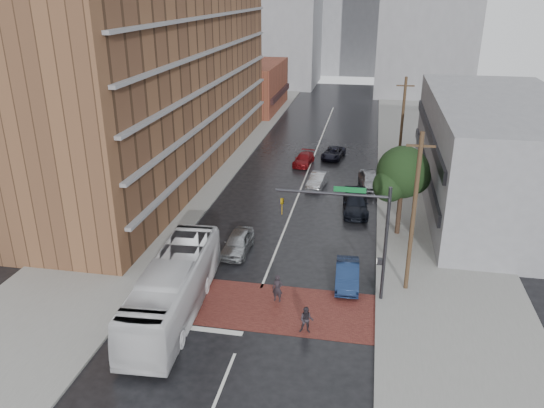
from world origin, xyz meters
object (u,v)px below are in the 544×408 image
Objects in this scene: car_parked_near at (347,275)px; pedestrian_a at (278,288)px; pedestrian_b at (306,320)px; car_travel_a at (238,243)px; car_travel_c at (304,159)px; car_parked_far at (370,180)px; transit_bus at (174,288)px; car_parked_mid at (356,204)px; car_travel_b at (318,180)px; suv_travel at (333,153)px.

pedestrian_a is at bearing -148.00° from car_parked_near.
car_travel_a is at bearing 124.44° from pedestrian_b.
car_travel_c is 0.89× the size of car_parked_far.
car_parked_far is at bearing 59.38° from car_travel_a.
pedestrian_b is 0.33× the size of car_parked_far.
pedestrian_b reaches higher than car_parked_near.
transit_bus is at bearing -149.86° from pedestrian_a.
car_parked_far is at bearing 83.79° from car_parked_near.
car_travel_b is at bearing 120.02° from car_parked_mid.
car_parked_mid is 1.07× the size of car_parked_far.
car_parked_near is at bearing 24.31° from transit_bus.
pedestrian_b is at bearing -78.33° from suv_travel.
car_parked_near is (3.76, -17.39, 0.04)m from car_travel_b.
car_parked_near reaches higher than car_travel_b.
car_parked_far is at bearing 84.06° from pedestrian_a.
car_parked_near is (1.86, 5.50, -0.10)m from pedestrian_b.
pedestrian_a is 0.40× the size of suv_travel.
transit_bus reaches higher than pedestrian_a.
car_travel_b is at bearing -84.80° from suv_travel.
car_travel_a is 0.91× the size of car_parked_far.
transit_bus reaches higher than car_parked_mid.
transit_bus is at bearing 175.72° from pedestrian_b.
car_parked_near reaches higher than suv_travel.
transit_bus is 2.83× the size of car_travel_c.
transit_bus reaches higher than pedestrian_b.
car_travel_a is at bearing -88.99° from car_travel_c.
car_travel_a is (-5.95, 8.51, -0.05)m from pedestrian_b.
suv_travel is (4.77, 23.72, -0.13)m from car_travel_a.
car_parked_far is at bearing 82.23° from pedestrian_b.
car_travel_b is (0.18, 20.12, -0.22)m from pedestrian_a.
pedestrian_b reaches higher than car_travel_b.
car_travel_a is at bearing 74.73° from transit_bus.
car_travel_b is (4.05, 14.38, -0.09)m from car_travel_a.
suv_travel is 15.18m from car_parked_mid.
pedestrian_b is at bearing -77.59° from car_travel_b.
suv_travel is (0.71, 9.34, -0.04)m from car_travel_b.
car_travel_a is 8.37m from car_parked_near.
car_travel_a is 14.94m from car_travel_b.
car_travel_a is 1.10× the size of car_travel_b.
car_parked_far is (4.15, -8.91, 0.20)m from suv_travel.
car_parked_near is at bearing -69.80° from car_travel_c.
pedestrian_a is 3.47m from pedestrian_b.
car_parked_mid reaches higher than car_travel_c.
car_parked_mid is at bearing 87.33° from car_parked_near.
car_travel_a is (1.67, 8.01, -0.91)m from transit_bus.
transit_bus is 7.69m from pedestrian_b.
car_travel_c is at bearing 112.22° from car_parked_mid.
car_parked_near is (7.81, -3.01, -0.05)m from car_travel_a.
car_parked_mid is at bearing 82.72° from pedestrian_a.
car_parked_mid is at bearing -57.39° from car_travel_c.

